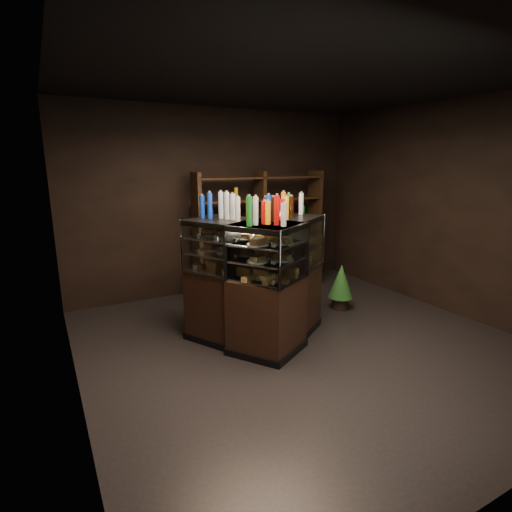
{
  "coord_description": "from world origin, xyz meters",
  "views": [
    {
      "loc": [
        -2.65,
        -3.65,
        2.17
      ],
      "look_at": [
        -0.59,
        0.12,
        1.14
      ],
      "focal_mm": 28.0,
      "sensor_mm": 36.0,
      "label": 1
    }
  ],
  "objects": [
    {
      "name": "ground",
      "position": [
        0.0,
        0.0,
        0.0
      ],
      "size": [
        5.0,
        5.0,
        0.0
      ],
      "primitive_type": "plane",
      "color": "black",
      "rests_on": "ground"
    },
    {
      "name": "room_shell",
      "position": [
        0.0,
        0.0,
        1.94
      ],
      "size": [
        5.02,
        5.02,
        3.01
      ],
      "color": "black",
      "rests_on": "ground"
    },
    {
      "name": "display_case",
      "position": [
        -0.41,
        0.32,
        0.5
      ],
      "size": [
        1.8,
        1.54,
        1.51
      ],
      "rotation": [
        0.0,
        0.0,
        -0.25
      ],
      "color": "black",
      "rests_on": "ground"
    },
    {
      "name": "food_display",
      "position": [
        -0.42,
        0.32,
        1.15
      ],
      "size": [
        1.37,
        1.19,
        0.46
      ],
      "color": "#D68E4C",
      "rests_on": "display_case"
    },
    {
      "name": "bottles_top",
      "position": [
        -0.41,
        0.32,
        1.64
      ],
      "size": [
        1.2,
        1.05,
        0.3
      ],
      "color": "silver",
      "rests_on": "display_case"
    },
    {
      "name": "potted_conifer",
      "position": [
        1.16,
        0.69,
        0.44
      ],
      "size": [
        0.36,
        0.36,
        0.77
      ],
      "rotation": [
        0.0,
        0.0,
        -0.09
      ],
      "color": "black",
      "rests_on": "ground"
    },
    {
      "name": "back_shelving",
      "position": [
        0.54,
        2.05,
        0.61
      ],
      "size": [
        2.24,
        0.52,
        2.0
      ],
      "rotation": [
        0.0,
        0.0,
        -0.05
      ],
      "color": "black",
      "rests_on": "ground"
    }
  ]
}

